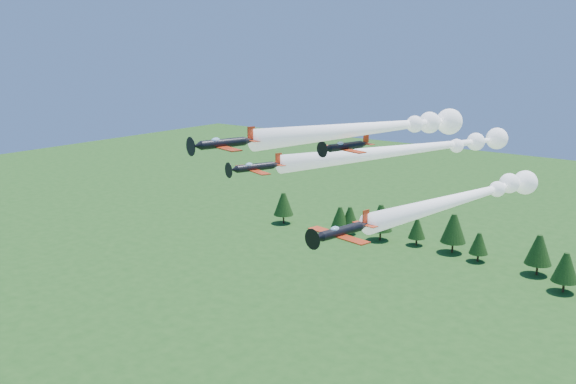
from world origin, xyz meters
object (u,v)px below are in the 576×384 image
Objects in this scene: plane_left at (418,148)px; plane_slot at (345,146)px; plane_right at (468,196)px; plane_lead at (381,127)px.

plane_slot is at bearing -66.32° from plane_left.
plane_right is at bearing -12.72° from plane_left.
plane_right is (11.79, -7.72, -4.58)m from plane_left.
plane_lead is 16.56m from plane_right.
plane_lead is at bearing -59.13° from plane_left.
plane_right is (8.54, 10.03, -10.04)m from plane_lead.
plane_lead is at bearing -119.35° from plane_right.
plane_lead is 6.34m from plane_slot.
plane_right is 20.52m from plane_slot.
plane_lead is 0.89× the size of plane_right.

